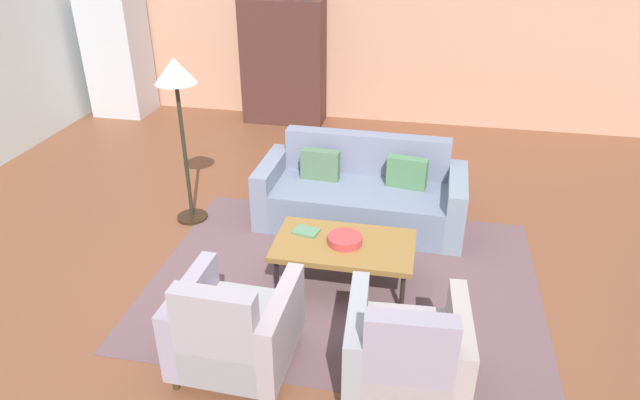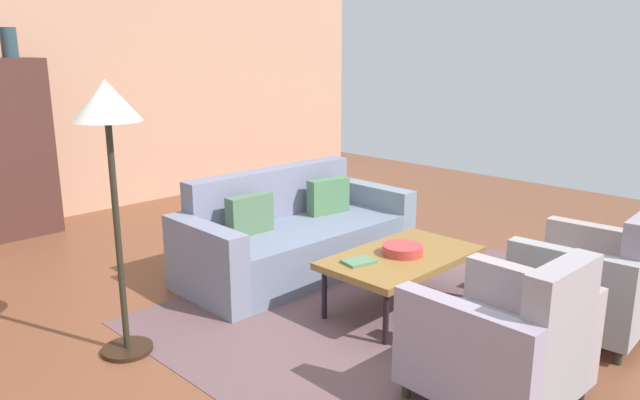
# 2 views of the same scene
# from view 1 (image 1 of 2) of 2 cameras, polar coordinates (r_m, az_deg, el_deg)

# --- Properties ---
(ground_plane) EXTENTS (10.48, 10.48, 0.00)m
(ground_plane) POSITION_cam_1_polar(r_m,az_deg,el_deg) (5.13, -2.18, -7.89)
(ground_plane) COLOR brown
(wall_back) EXTENTS (8.73, 0.12, 2.80)m
(wall_back) POSITION_cam_1_polar(r_m,az_deg,el_deg) (8.58, 4.53, 17.16)
(wall_back) COLOR tan
(wall_back) RESTS_ON ground
(area_rug) EXTENTS (3.40, 2.60, 0.01)m
(area_rug) POSITION_cam_1_polar(r_m,az_deg,el_deg) (5.10, 2.45, -8.06)
(area_rug) COLOR brown
(area_rug) RESTS_ON ground
(couch) EXTENTS (2.12, 0.95, 0.86)m
(couch) POSITION_cam_1_polar(r_m,az_deg,el_deg) (5.92, 4.25, 0.58)
(couch) COLOR slate
(couch) RESTS_ON ground
(coffee_table) EXTENTS (1.20, 0.70, 0.42)m
(coffee_table) POSITION_cam_1_polar(r_m,az_deg,el_deg) (4.85, 2.45, -4.74)
(coffee_table) COLOR black
(coffee_table) RESTS_ON ground
(armchair_left) EXTENTS (0.82, 0.82, 0.88)m
(armchair_left) POSITION_cam_1_polar(r_m,az_deg,el_deg) (4.09, -8.81, -13.02)
(armchair_left) COLOR #2D2D21
(armchair_left) RESTS_ON ground
(armchair_right) EXTENTS (0.85, 0.85, 0.88)m
(armchair_right) POSITION_cam_1_polar(r_m,az_deg,el_deg) (3.92, 8.72, -15.29)
(armchair_right) COLOR #2E1921
(armchair_right) RESTS_ON ground
(fruit_bowl) EXTENTS (0.30, 0.30, 0.07)m
(fruit_bowl) POSITION_cam_1_polar(r_m,az_deg,el_deg) (4.81, 2.54, -4.04)
(fruit_bowl) COLOR #B63737
(fruit_bowl) RESTS_ON coffee_table
(book_stack) EXTENTS (0.25, 0.20, 0.02)m
(book_stack) POSITION_cam_1_polar(r_m,az_deg,el_deg) (4.97, -1.42, -3.19)
(book_stack) COLOR #4F7A56
(book_stack) RESTS_ON coffee_table
(cabinet) EXTENTS (1.20, 0.51, 1.80)m
(cabinet) POSITION_cam_1_polar(r_m,az_deg,el_deg) (8.56, -3.70, 13.74)
(cabinet) COLOR #462620
(cabinet) RESTS_ON ground
(refrigerator) EXTENTS (0.80, 0.73, 1.85)m
(refrigerator) POSITION_cam_1_polar(r_m,az_deg,el_deg) (9.46, -19.78, 13.74)
(refrigerator) COLOR #B7BABF
(refrigerator) RESTS_ON ground
(floor_lamp) EXTENTS (0.40, 0.40, 1.72)m
(floor_lamp) POSITION_cam_1_polar(r_m,az_deg,el_deg) (5.63, -14.33, 11.06)
(floor_lamp) COLOR black
(floor_lamp) RESTS_ON ground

